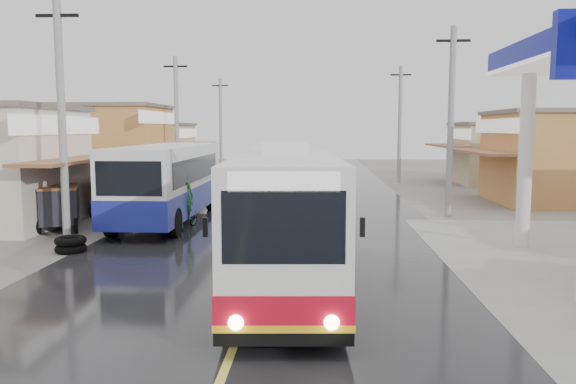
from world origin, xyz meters
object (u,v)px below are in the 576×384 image
second_bus (168,181)px  tricycle_near (59,205)px  tricycle_far (112,193)px  coach_bus (285,212)px  tyre_stack (71,244)px  cyclist (186,211)px

second_bus → tricycle_near: second_bus is taller
second_bus → tricycle_far: 3.40m
second_bus → tricycle_far: second_bus is taller
coach_bus → tyre_stack: coach_bus is taller
coach_bus → tyre_stack: (-6.74, 2.36, -1.41)m
cyclist → tricycle_near: 4.69m
tyre_stack → coach_bus: bearing=-19.3°
cyclist → tyre_stack: 4.93m
tricycle_far → tyre_stack: bearing=-87.0°
tricycle_far → tyre_stack: tricycle_far is taller
second_bus → coach_bus: bearing=-56.9°
tricycle_near → coach_bus: bearing=-55.0°
cyclist → tricycle_near: cyclist is taller
second_bus → tyre_stack: second_bus is taller
cyclist → tricycle_near: bearing=-165.9°
tricycle_near → tricycle_far: bearing=59.6°
second_bus → cyclist: size_ratio=4.34×
cyclist → tricycle_far: cyclist is taller
tricycle_far → coach_bus: bearing=-57.8°
cyclist → tricycle_near: size_ratio=0.90×
tricycle_near → tricycle_far: (0.63, 3.68, 0.00)m
cyclist → tricycle_far: size_ratio=0.98×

